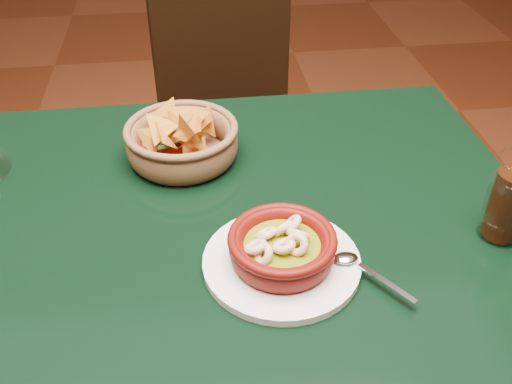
{
  "coord_description": "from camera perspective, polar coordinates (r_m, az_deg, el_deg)",
  "views": [
    {
      "loc": [
        0.05,
        -0.7,
        1.33
      ],
      "look_at": [
        0.14,
        -0.02,
        0.81
      ],
      "focal_mm": 40.0,
      "sensor_mm": 36.0,
      "label": 1
    }
  ],
  "objects": [
    {
      "name": "dining_table",
      "position": [
        0.98,
        -8.39,
        -7.39
      ],
      "size": [
        1.2,
        0.8,
        0.75
      ],
      "color": "black",
      "rests_on": "ground"
    },
    {
      "name": "dining_chair",
      "position": [
        1.64,
        -1.61,
        6.75
      ],
      "size": [
        0.52,
        0.52,
        0.91
      ],
      "color": "black",
      "rests_on": "ground"
    },
    {
      "name": "shrimp_plate",
      "position": [
        0.81,
        2.63,
        -5.87
      ],
      "size": [
        0.28,
        0.23,
        0.07
      ],
      "color": "silver",
      "rests_on": "dining_table"
    },
    {
      "name": "chip_basket",
      "position": [
        1.03,
        -7.39,
        5.08
      ],
      "size": [
        0.24,
        0.24,
        0.13
      ],
      "color": "brown",
      "rests_on": "dining_table"
    },
    {
      "name": "guacamole_ramekin",
      "position": [
        1.06,
        -9.47,
        4.55
      ],
      "size": [
        0.12,
        0.12,
        0.04
      ],
      "color": "#4B0704",
      "rests_on": "dining_table"
    },
    {
      "name": "cola_drink",
      "position": [
        0.91,
        24.03,
        -0.71
      ],
      "size": [
        0.14,
        0.14,
        0.16
      ],
      "color": "white",
      "rests_on": "dining_table"
    }
  ]
}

